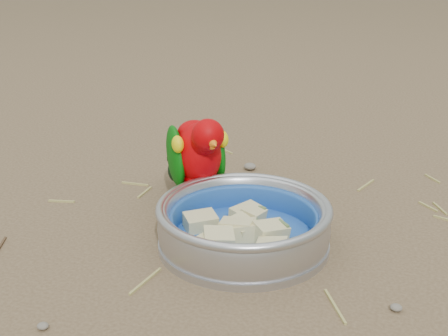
% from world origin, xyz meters
% --- Properties ---
extents(ground, '(60.00, 60.00, 0.00)m').
position_xyz_m(ground, '(0.00, 0.00, 0.00)').
color(ground, brown).
extents(food_bowl, '(0.23, 0.23, 0.02)m').
position_xyz_m(food_bowl, '(-0.01, 0.05, 0.01)').
color(food_bowl, '#B2B2BA').
rests_on(food_bowl, ground).
extents(bowl_wall, '(0.23, 0.23, 0.04)m').
position_xyz_m(bowl_wall, '(-0.01, 0.05, 0.04)').
color(bowl_wall, '#B2B2BA').
rests_on(bowl_wall, food_bowl).
extents(fruit_wedges, '(0.14, 0.14, 0.03)m').
position_xyz_m(fruit_wedges, '(-0.01, 0.05, 0.03)').
color(fruit_wedges, beige).
rests_on(fruit_wedges, food_bowl).
extents(lory_parrot, '(0.18, 0.19, 0.14)m').
position_xyz_m(lory_parrot, '(-0.11, 0.15, 0.07)').
color(lory_parrot, '#AF0003').
rests_on(lory_parrot, ground).
extents(ground_debris, '(0.90, 0.80, 0.01)m').
position_xyz_m(ground_debris, '(0.02, 0.02, 0.00)').
color(ground_debris, tan).
rests_on(ground_debris, ground).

